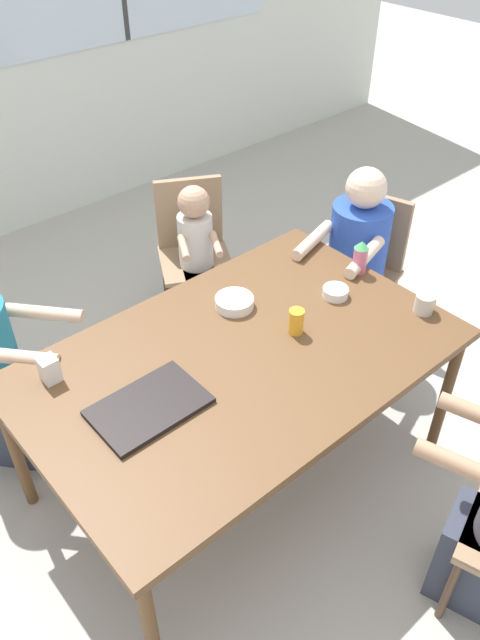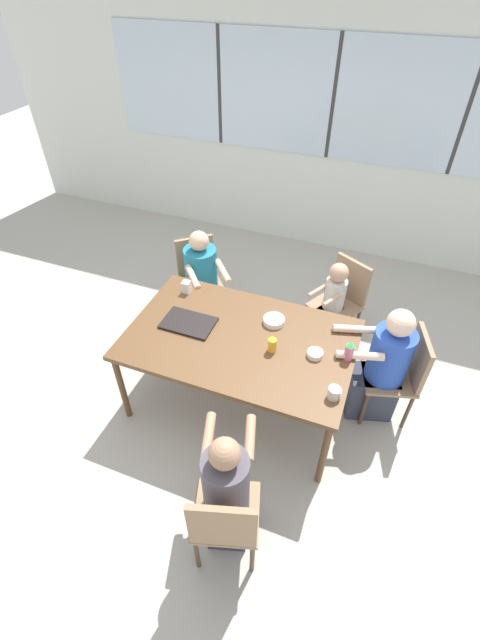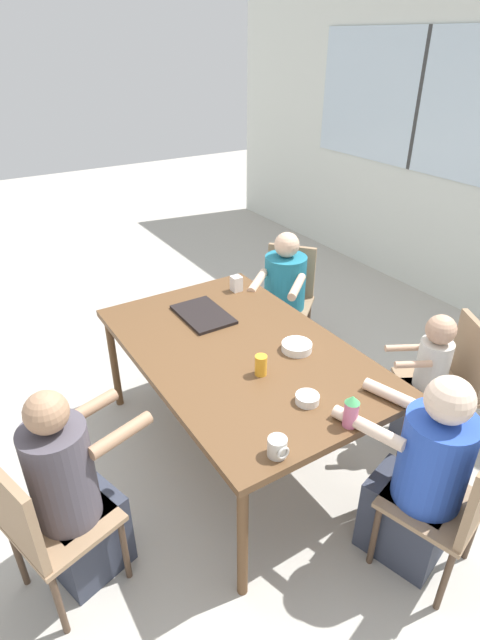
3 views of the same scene
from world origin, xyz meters
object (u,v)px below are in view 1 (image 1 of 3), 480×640
object	(u,v)px
person_man_teal_shirt	(352,274)
chair_for_toddler	(193,241)
milk_carton_small	(49,369)
chair_for_man_teal_shirt	(365,257)
juice_glass	(296,321)
bowl_white_shallow	(234,302)
sippy_cup	(360,256)
coffee_mug	(425,303)
bowl_cereal	(335,292)
person_toddler	(197,265)

from	to	relation	value
person_man_teal_shirt	chair_for_toddler	bearing A→B (deg)	13.19
person_man_teal_shirt	milk_carton_small	world-z (taller)	person_man_teal_shirt
milk_carton_small	person_man_teal_shirt	bearing A→B (deg)	-1.98
chair_for_man_teal_shirt	juice_glass	distance (m)	1.08
bowl_white_shallow	person_man_teal_shirt	bearing A→B (deg)	3.43
sippy_cup	coffee_mug	bearing A→B (deg)	-93.22
chair_for_toddler	bowl_cereal	xyz separation A→B (m)	(-0.03, -1.10, 0.26)
coffee_mug	chair_for_toddler	bearing A→B (deg)	96.92
juice_glass	bowl_cereal	bearing A→B (deg)	10.90
chair_for_man_teal_shirt	coffee_mug	xyz separation A→B (m)	(-0.44, -0.66, 0.28)
chair_for_toddler	sippy_cup	size ratio (longest dim) A/B	5.16
juice_glass	person_toddler	bearing A→B (deg)	75.44
coffee_mug	milk_carton_small	world-z (taller)	milk_carton_small
milk_carton_small	person_toddler	bearing A→B (deg)	27.97
person_man_teal_shirt	juice_glass	distance (m)	0.92
chair_for_toddler	milk_carton_small	distance (m)	1.48
chair_for_man_teal_shirt	juice_glass	bearing A→B (deg)	96.35
milk_carton_small	sippy_cup	bearing A→B (deg)	-11.36
bowl_cereal	bowl_white_shallow	bearing A→B (deg)	148.62
sippy_cup	juice_glass	size ratio (longest dim) A/B	1.47
juice_glass	person_man_teal_shirt	bearing A→B (deg)	23.64
person_man_teal_shirt	bowl_cereal	xyz separation A→B (m)	(-0.49, -0.29, 0.27)
chair_for_man_teal_shirt	juice_glass	world-z (taller)	juice_glass
bowl_white_shallow	sippy_cup	bearing A→B (deg)	-16.05
chair_for_toddler	sippy_cup	world-z (taller)	sippy_cup
chair_for_toddler	sippy_cup	xyz separation A→B (m)	(0.19, -1.04, 0.32)
sippy_cup	juice_glass	distance (m)	0.55
sippy_cup	milk_carton_small	bearing A→B (deg)	168.64
chair_for_man_teal_shirt	person_toddler	bearing A→B (deg)	31.49
bowl_white_shallow	bowl_cereal	xyz separation A→B (m)	(0.39, -0.24, -0.00)
person_toddler	bowl_white_shallow	size ratio (longest dim) A/B	5.35
coffee_mug	bowl_white_shallow	size ratio (longest dim) A/B	0.53
chair_for_toddler	milk_carton_small	bearing A→B (deg)	59.88
chair_for_man_teal_shirt	bowl_cereal	bearing A→B (deg)	101.27
sippy_cup	bowl_cereal	size ratio (longest dim) A/B	1.42
chair_for_toddler	person_toddler	xyz separation A→B (m)	(-0.07, -0.14, -0.07)
bowl_cereal	chair_for_toddler	bearing A→B (deg)	88.30
chair_for_toddler	bowl_white_shallow	distance (m)	1.00
chair_for_toddler	juice_glass	xyz separation A→B (m)	(-0.34, -1.16, 0.30)
chair_for_toddler	coffee_mug	bearing A→B (deg)	125.45
person_man_teal_shirt	bowl_white_shallow	world-z (taller)	person_man_teal_shirt
chair_for_man_teal_shirt	person_man_teal_shirt	size ratio (longest dim) A/B	0.78
chair_for_toddler	juice_glass	size ratio (longest dim) A/B	7.61
juice_glass	milk_carton_small	xyz separation A→B (m)	(-0.90, 0.41, -0.00)
person_toddler	bowl_white_shallow	bearing A→B (deg)	93.12
person_man_teal_shirt	milk_carton_small	distance (m)	1.72
chair_for_toddler	sippy_cup	distance (m)	1.11
sippy_cup	milk_carton_small	world-z (taller)	sippy_cup
person_toddler	coffee_mug	world-z (taller)	person_toddler
person_toddler	bowl_cereal	world-z (taller)	person_toddler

